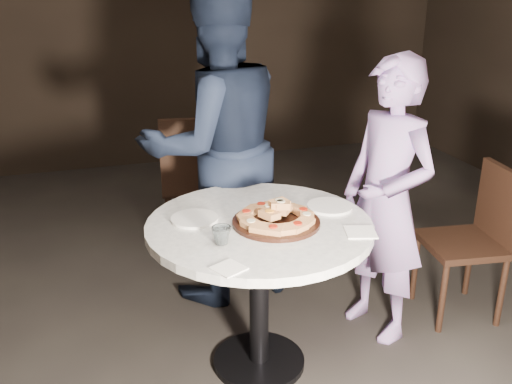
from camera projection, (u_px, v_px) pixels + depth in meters
floor at (273, 364)px, 2.87m from camera, size 7.00×7.00×0.00m
table at (259, 251)px, 2.65m from camera, size 1.05×1.05×0.78m
serving_board at (276, 222)px, 2.58m from camera, size 0.49×0.49×0.02m
focaccia_pile at (276, 215)px, 2.57m from camera, size 0.36×0.36×0.09m
plate_left at (195, 219)px, 2.62m from camera, size 0.28×0.28×0.01m
plate_right at (330, 206)px, 2.76m from camera, size 0.28×0.28×0.01m
water_glass at (221, 235)px, 2.38m from camera, size 0.08×0.08×0.08m
napkin_near at (229, 268)px, 2.19m from camera, size 0.15×0.15×0.01m
napkin_far at (361, 232)px, 2.49m from camera, size 0.16×0.16×0.01m
chair_far at (197, 176)px, 3.81m from camera, size 0.53×0.55×1.00m
chair_right at (478, 232)px, 3.16m from camera, size 0.47×0.46×0.87m
diner_navy at (216, 147)px, 3.24m from camera, size 1.00×0.84×1.85m
diner_teal at (387, 202)px, 2.92m from camera, size 0.51×0.63×1.50m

